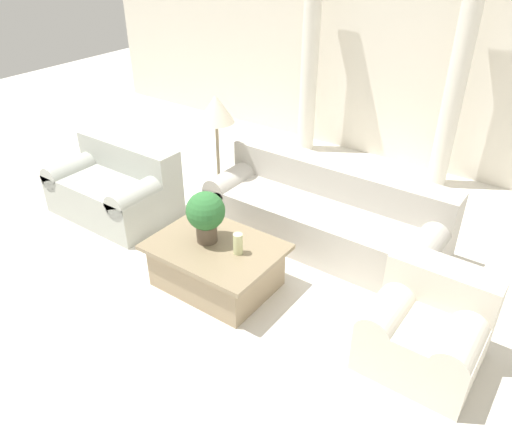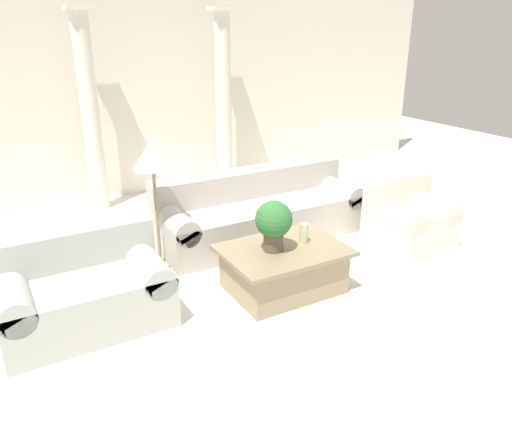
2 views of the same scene
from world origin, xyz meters
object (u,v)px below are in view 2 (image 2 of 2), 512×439
at_px(floor_lamp, 153,161).
at_px(armchair, 409,217).
at_px(potted_plant, 274,222).
at_px(sofa_long, 259,212).
at_px(loveseat, 83,287).
at_px(coffee_table, 283,269).

distance_m(floor_lamp, armchair, 2.95).
bearing_deg(potted_plant, floor_lamp, 124.82).
relative_size(sofa_long, potted_plant, 5.13).
bearing_deg(sofa_long, loveseat, -159.11).
relative_size(potted_plant, floor_lamp, 0.35).
relative_size(coffee_table, floor_lamp, 0.84).
bearing_deg(loveseat, potted_plant, -12.19).
relative_size(sofa_long, floor_lamp, 1.81).
xyz_separation_m(coffee_table, armchair, (1.85, 0.22, 0.10)).
height_order(sofa_long, potted_plant, potted_plant).
relative_size(loveseat, potted_plant, 2.83).
relative_size(loveseat, armchair, 1.66).
distance_m(loveseat, potted_plant, 1.74).
xyz_separation_m(floor_lamp, armchair, (2.70, -0.87, -0.81)).
distance_m(sofa_long, potted_plant, 1.38).
distance_m(coffee_table, floor_lamp, 1.66).
bearing_deg(floor_lamp, armchair, -17.89).
height_order(loveseat, potted_plant, potted_plant).
height_order(loveseat, floor_lamp, floor_lamp).
height_order(floor_lamp, armchair, floor_lamp).
xyz_separation_m(potted_plant, armchair, (1.95, 0.20, -0.39)).
distance_m(coffee_table, armchair, 1.86).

